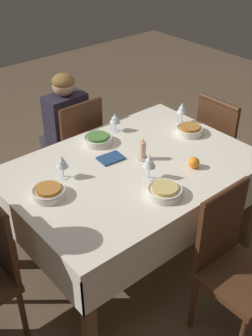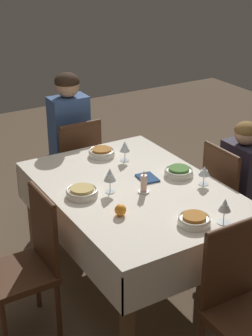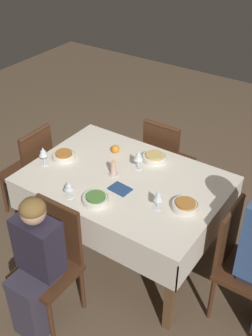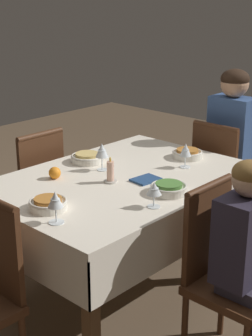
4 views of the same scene
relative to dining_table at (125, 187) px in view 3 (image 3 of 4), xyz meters
The scene contains 18 objects.
ground_plane 0.66m from the dining_table, ahead, with size 8.00×8.00×0.00m, color brown.
dining_table is the anchor object (origin of this frame).
chair_west 0.98m from the dining_table, behind, with size 0.38×0.38×0.91m.
chair_north 0.77m from the dining_table, 83.45° to the left, with size 0.38×0.38×0.91m.
chair_east 0.98m from the dining_table, ahead, with size 0.38×0.38×0.91m.
chair_south 0.77m from the dining_table, 85.45° to the right, with size 0.38×0.38×0.91m.
person_child_dark 0.91m from the dining_table, 84.58° to the left, with size 0.30×0.33×1.06m.
bowl_west 0.55m from the dining_table, behind, with size 0.19×0.19×0.06m.
wine_glass_west 0.45m from the dining_table, 157.22° to the left, with size 0.07×0.07×0.15m.
bowl_north 0.36m from the dining_table, 88.55° to the left, with size 0.19×0.19×0.06m.
wine_glass_north 0.48m from the dining_table, 63.88° to the left, with size 0.07×0.07×0.13m.
bowl_east 0.57m from the dining_table, ahead, with size 0.19×0.19×0.06m.
wine_glass_east 0.69m from the dining_table, 17.27° to the left, with size 0.07×0.07×0.15m.
bowl_south 0.36m from the dining_table, 99.42° to the right, with size 0.20×0.20×0.06m.
wine_glass_south 0.26m from the dining_table, 94.69° to the right, with size 0.08×0.08×0.16m.
candle_centerpiece 0.17m from the dining_table, ahead, with size 0.07×0.07×0.14m.
orange_fruit 0.39m from the dining_table, 43.48° to the right, with size 0.07×0.07×0.07m, color orange.
napkin_red_folded 0.17m from the dining_table, 110.71° to the left, with size 0.16×0.12×0.01m.
Camera 3 is at (-1.44, 2.11, 2.60)m, focal length 45.00 mm.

